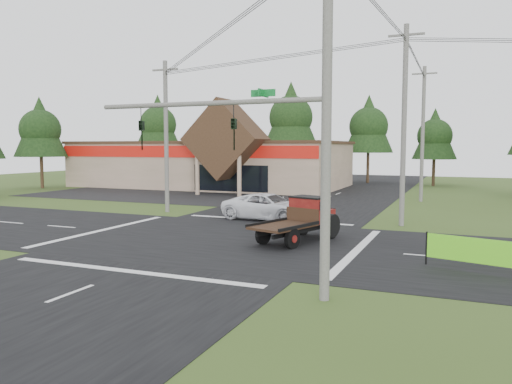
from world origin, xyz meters
The scene contains 19 objects.
ground centered at (0.00, 0.00, 0.00)m, with size 120.00×120.00×0.00m, color #374C1B.
road_ns centered at (0.00, 0.00, 0.01)m, with size 12.00×120.00×0.02m, color black.
road_ew centered at (0.00, 0.00, 0.01)m, with size 120.00×12.00×0.02m, color black.
parking_apron centered at (-14.00, 19.00, 0.01)m, with size 28.00×14.00×0.02m, color black.
cvs_building centered at (-15.70, 29.57, 2.78)m, with size 30.40×18.20×9.19m.
traffic_signal_mast centered at (5.82, -7.50, 4.43)m, with size 8.12×0.24×7.00m.
utility_pole_nr centered at (7.50, -7.50, 5.64)m, with size 2.00×0.30×11.00m.
utility_pole_nw centered at (-8.00, 8.00, 5.39)m, with size 2.00×0.30×10.50m.
utility_pole_ne centered at (8.00, 8.00, 5.89)m, with size 2.00×0.30×11.50m.
utility_pole_n centered at (8.00, 22.00, 5.74)m, with size 2.00×0.30×11.20m.
tree_row_a centered at (-30.00, 40.00, 8.05)m, with size 6.72×6.72×12.12m.
tree_row_b centered at (-20.00, 42.00, 6.70)m, with size 5.60×5.60×10.10m.
tree_row_c centered at (-10.00, 41.00, 8.72)m, with size 7.28×7.28×13.13m.
tree_row_d centered at (0.00, 42.00, 7.38)m, with size 6.16×6.16×11.11m.
tree_row_e centered at (8.00, 40.00, 6.03)m, with size 5.04×5.04×9.09m.
tree_side_w centered at (-32.00, 20.00, 6.70)m, with size 5.60×5.60×10.10m.
antique_flatbed_truck centered at (3.89, 0.94, 1.09)m, with size 1.99×5.22×2.18m, color #510B0B, non-canonical shape.
roadside_banner centered at (11.83, -2.10, 0.66)m, with size 3.85×0.11×1.32m, color #5FD01B, non-canonical shape.
white_pickup centered at (-0.01, 7.25, 0.83)m, with size 2.75×5.96×1.66m, color white.
Camera 1 is at (11.26, -21.86, 4.62)m, focal length 35.00 mm.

